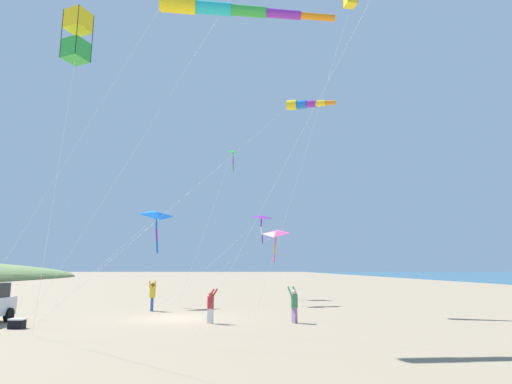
% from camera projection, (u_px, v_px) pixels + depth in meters
% --- Properties ---
extents(ground_plane, '(600.00, 600.00, 0.00)m').
position_uv_depth(ground_plane, '(175.00, 318.00, 22.04)').
color(ground_plane, gray).
extents(cooler_box, '(0.62, 0.42, 0.42)m').
position_uv_depth(cooler_box, '(17.00, 324.00, 18.14)').
color(cooler_box, black).
rests_on(cooler_box, ground_plane).
extents(person_adult_flyer, '(0.55, 0.60, 1.68)m').
position_uv_depth(person_adult_flyer, '(294.00, 303.00, 20.10)').
color(person_adult_flyer, '#8E6B9E').
rests_on(person_adult_flyer, ground_plane).
extents(person_child_green_jacket, '(0.57, 0.52, 1.60)m').
position_uv_depth(person_child_green_jacket, '(211.00, 304.00, 19.95)').
color(person_child_green_jacket, silver).
rests_on(person_child_green_jacket, ground_plane).
extents(person_child_grey_jacket, '(0.48, 0.59, 1.85)m').
position_uv_depth(person_child_grey_jacket, '(152.00, 294.00, 25.74)').
color(person_child_grey_jacket, '#335199').
rests_on(person_child_grey_jacket, ground_plane).
extents(kite_windsock_white_trailing, '(14.58, 8.44, 13.43)m').
position_uv_depth(kite_windsock_white_trailing, '(304.00, 104.00, 27.64)').
color(kite_windsock_white_trailing, yellow).
rests_on(kite_windsock_white_trailing, ground_plane).
extents(kite_box_long_streamer_right, '(3.34, 5.25, 10.60)m').
position_uv_depth(kite_box_long_streamer_right, '(77.00, 36.00, 13.44)').
color(kite_box_long_streamer_right, yellow).
rests_on(kite_box_long_streamer_right, ground_plane).
extents(kite_delta_purple_drifting, '(4.14, 4.46, 12.04)m').
position_uv_depth(kite_delta_purple_drifting, '(233.00, 152.00, 34.31)').
color(kite_delta_purple_drifting, green).
rests_on(kite_delta_purple_drifting, ground_plane).
extents(kite_delta_blue_topmost, '(6.87, 7.98, 6.47)m').
position_uv_depth(kite_delta_blue_topmost, '(261.00, 218.00, 31.26)').
color(kite_delta_blue_topmost, purple).
rests_on(kite_delta_blue_topmost, ground_plane).
extents(kite_delta_small_distant, '(9.28, 10.62, 5.96)m').
position_uv_depth(kite_delta_small_distant, '(276.00, 234.00, 36.69)').
color(kite_delta_small_distant, '#EF4C93').
rests_on(kite_delta_small_distant, ground_plane).
extents(kite_windsock_red_high_left, '(14.87, 0.88, 14.34)m').
position_uv_depth(kite_windsock_red_high_left, '(224.00, 9.00, 18.88)').
color(kite_windsock_red_high_left, yellow).
rests_on(kite_windsock_red_high_left, ground_plane).
extents(kite_delta_yellow_midlevel, '(5.12, 8.42, 6.65)m').
position_uv_depth(kite_delta_yellow_midlevel, '(157.00, 215.00, 29.36)').
color(kite_delta_yellow_midlevel, blue).
rests_on(kite_delta_yellow_midlevel, ground_plane).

